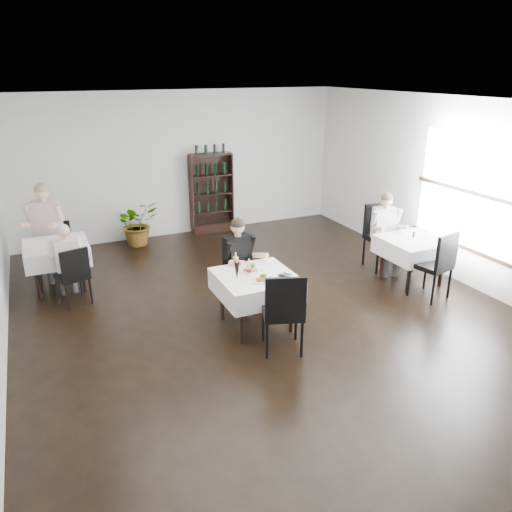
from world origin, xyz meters
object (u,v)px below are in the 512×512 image
at_px(main_table, 256,285).
at_px(diner_main, 241,258).
at_px(potted_tree, 137,223).
at_px(wine_shelf, 212,194).

xyz_separation_m(main_table, diner_main, (0.02, 0.57, 0.19)).
height_order(main_table, potted_tree, potted_tree).
bearing_deg(potted_tree, main_table, -79.32).
height_order(potted_tree, diner_main, diner_main).
distance_m(main_table, potted_tree, 4.19).
relative_size(wine_shelf, potted_tree, 1.93).
xyz_separation_m(potted_tree, diner_main, (0.80, -3.54, 0.36)).
relative_size(wine_shelf, diner_main, 1.25).
height_order(wine_shelf, potted_tree, wine_shelf).
height_order(wine_shelf, diner_main, wine_shelf).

